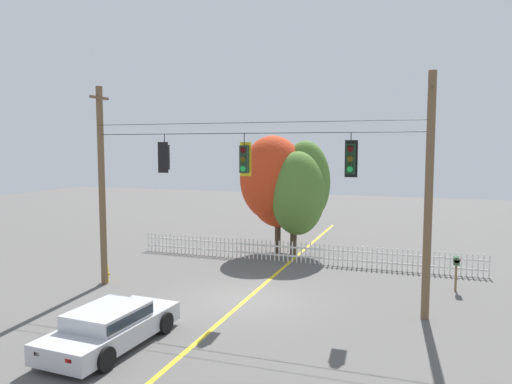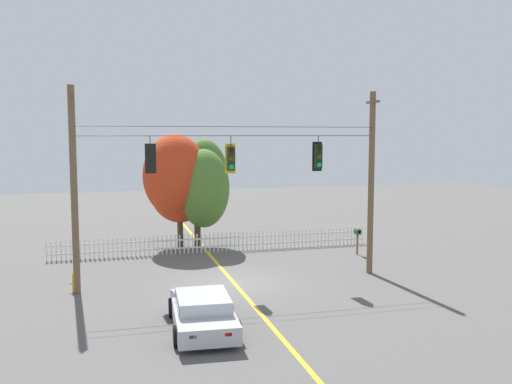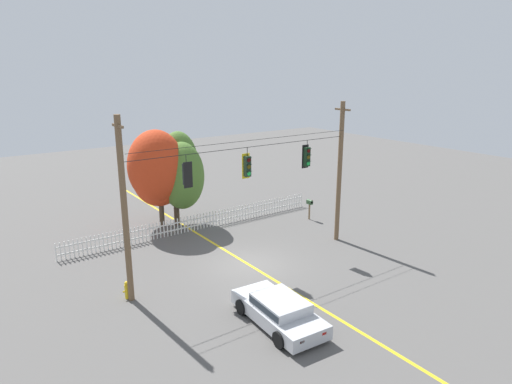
% 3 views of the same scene
% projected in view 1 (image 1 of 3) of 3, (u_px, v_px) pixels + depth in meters
% --- Properties ---
extents(ground, '(80.00, 80.00, 0.00)m').
position_uv_depth(ground, '(247.00, 299.00, 18.02)').
color(ground, '#565451').
extents(lane_centerline_stripe, '(0.16, 36.00, 0.01)m').
position_uv_depth(lane_centerline_stripe, '(247.00, 299.00, 18.02)').
color(lane_centerline_stripe, gold).
rests_on(lane_centerline_stripe, ground).
extents(signal_support_span, '(12.73, 1.10, 8.02)m').
position_uv_depth(signal_support_span, '(247.00, 189.00, 17.63)').
color(signal_support_span, brown).
rests_on(signal_support_span, ground).
extents(traffic_signal_eastbound_side, '(0.43, 0.38, 1.47)m').
position_uv_depth(traffic_signal_eastbound_side, '(165.00, 157.00, 18.60)').
color(traffic_signal_eastbound_side, black).
extents(traffic_signal_northbound_secondary, '(0.43, 0.38, 1.55)m').
position_uv_depth(traffic_signal_northbound_secondary, '(244.00, 159.00, 17.57)').
color(traffic_signal_northbound_secondary, black).
extents(traffic_signal_northbound_primary, '(0.43, 0.38, 1.51)m').
position_uv_depth(traffic_signal_northbound_primary, '(351.00, 159.00, 16.33)').
color(traffic_signal_northbound_primary, black).
extents(white_picket_fence, '(16.88, 0.06, 1.01)m').
position_uv_depth(white_picket_fence, '(299.00, 252.00, 23.65)').
color(white_picket_fence, white).
rests_on(white_picket_fence, ground).
extents(autumn_maple_near_fence, '(3.66, 3.56, 6.21)m').
position_uv_depth(autumn_maple_near_fence, '(274.00, 182.00, 25.66)').
color(autumn_maple_near_fence, '#473828').
rests_on(autumn_maple_near_fence, ground).
extents(autumn_maple_mid, '(2.91, 3.29, 5.95)m').
position_uv_depth(autumn_maple_mid, '(301.00, 189.00, 25.00)').
color(autumn_maple_mid, '#473828').
rests_on(autumn_maple_mid, ground).
extents(parked_car, '(2.18, 4.50, 1.15)m').
position_uv_depth(parked_car, '(110.00, 325.00, 13.74)').
color(parked_car, '#B7BABF').
rests_on(parked_car, ground).
extents(fire_hydrant, '(0.38, 0.22, 0.81)m').
position_uv_depth(fire_hydrant, '(106.00, 273.00, 20.25)').
color(fire_hydrant, gold).
rests_on(fire_hydrant, ground).
extents(roadside_mailbox, '(0.25, 0.44, 1.37)m').
position_uv_depth(roadside_mailbox, '(456.00, 263.00, 18.96)').
color(roadside_mailbox, brown).
rests_on(roadside_mailbox, ground).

